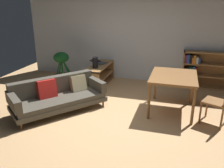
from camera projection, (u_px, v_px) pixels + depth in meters
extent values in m
plane|color=tan|center=(109.00, 118.00, 4.88)|extent=(8.16, 8.16, 0.00)
cube|color=silver|center=(136.00, 35.00, 6.86)|extent=(6.80, 0.10, 2.70)
cylinder|color=brown|center=(103.00, 104.00, 5.40)|extent=(0.04, 0.04, 0.13)
cylinder|color=brown|center=(21.00, 126.00, 4.43)|extent=(0.04, 0.04, 0.13)
cylinder|color=brown|center=(89.00, 94.00, 5.94)|extent=(0.04, 0.04, 0.13)
cylinder|color=brown|center=(13.00, 113.00, 4.97)|extent=(0.04, 0.04, 0.13)
cube|color=#474238|center=(59.00, 103.00, 5.14)|extent=(1.88, 2.05, 0.10)
cube|color=#474238|center=(59.00, 99.00, 5.11)|extent=(1.80, 1.97, 0.10)
cube|color=#474238|center=(53.00, 85.00, 5.28)|extent=(1.34, 1.59, 0.37)
cube|color=#474238|center=(95.00, 84.00, 5.55)|extent=(0.69, 0.60, 0.23)
cube|color=#474238|center=(13.00, 102.00, 4.56)|extent=(0.69, 0.60, 0.23)
cube|color=red|center=(47.00, 89.00, 5.04)|extent=(0.42, 0.44, 0.41)
cube|color=tan|center=(78.00, 83.00, 5.45)|extent=(0.41, 0.42, 0.38)
cube|color=olive|center=(107.00, 69.00, 7.34)|extent=(0.44, 0.04, 0.57)
cube|color=olive|center=(91.00, 82.00, 6.15)|extent=(0.44, 0.04, 0.57)
cube|color=olive|center=(100.00, 76.00, 6.76)|extent=(0.44, 1.32, 0.04)
cube|color=olive|center=(100.00, 66.00, 6.66)|extent=(0.44, 1.36, 0.04)
cube|color=olive|center=(100.00, 83.00, 6.84)|extent=(0.44, 1.32, 0.04)
cube|color=#333338|center=(102.00, 63.00, 6.82)|extent=(0.30, 0.38, 0.02)
cube|color=black|center=(95.00, 61.00, 6.91)|extent=(0.28, 0.36, 0.08)
cylinder|color=black|center=(95.00, 63.00, 6.33)|extent=(0.15, 0.15, 0.29)
cylinder|color=slate|center=(95.00, 61.00, 6.31)|extent=(0.08, 0.08, 0.01)
cylinder|color=brown|center=(63.00, 77.00, 7.05)|extent=(0.32, 0.32, 0.24)
cylinder|color=#195623|center=(65.00, 65.00, 6.88)|extent=(0.28, 0.07, 0.55)
cylinder|color=#195623|center=(65.00, 65.00, 7.03)|extent=(0.15, 0.28, 0.48)
cylinder|color=#195623|center=(60.00, 67.00, 7.00)|extent=(0.17, 0.11, 0.42)
cylinder|color=#195623|center=(59.00, 65.00, 6.91)|extent=(0.17, 0.11, 0.53)
cylinder|color=#195623|center=(62.00, 68.00, 6.85)|extent=(0.16, 0.22, 0.42)
ellipsoid|color=#195623|center=(61.00, 57.00, 6.85)|extent=(0.44, 0.44, 0.31)
cylinder|color=brown|center=(155.00, 84.00, 5.72)|extent=(0.06, 0.06, 0.75)
cylinder|color=brown|center=(149.00, 102.00, 4.74)|extent=(0.06, 0.06, 0.75)
cylinder|color=brown|center=(192.00, 88.00, 5.49)|extent=(0.06, 0.06, 0.75)
cylinder|color=brown|center=(193.00, 107.00, 4.51)|extent=(0.06, 0.06, 0.75)
cube|color=brown|center=(174.00, 77.00, 4.98)|extent=(0.95, 1.19, 0.05)
cylinder|color=brown|center=(200.00, 113.00, 4.61)|extent=(0.04, 0.04, 0.43)
cylinder|color=brown|center=(207.00, 107.00, 4.87)|extent=(0.04, 0.04, 0.43)
cylinder|color=brown|center=(222.00, 120.00, 4.37)|extent=(0.04, 0.04, 0.43)
cube|color=brown|center=(216.00, 102.00, 4.54)|extent=(0.56, 0.54, 0.04)
cube|color=olive|center=(183.00, 68.00, 6.59)|extent=(0.04, 0.29, 1.00)
cube|color=olive|center=(211.00, 53.00, 6.25)|extent=(1.40, 0.29, 0.04)
cube|color=olive|center=(207.00, 87.00, 6.57)|extent=(1.40, 0.29, 0.04)
cube|color=olive|center=(209.00, 69.00, 6.52)|extent=(1.36, 0.04, 1.00)
cube|color=olive|center=(208.00, 76.00, 6.46)|extent=(1.36, 0.28, 0.04)
cube|color=olive|center=(210.00, 65.00, 6.35)|extent=(1.36, 0.28, 0.04)
cube|color=gold|center=(184.00, 81.00, 6.68)|extent=(0.03, 0.21, 0.21)
cube|color=orange|center=(186.00, 81.00, 6.66)|extent=(0.07, 0.23, 0.22)
cube|color=#2D5199|center=(188.00, 82.00, 6.66)|extent=(0.04, 0.23, 0.16)
cube|color=orange|center=(190.00, 82.00, 6.65)|extent=(0.04, 0.25, 0.18)
cube|color=black|center=(192.00, 82.00, 6.62)|extent=(0.07, 0.20, 0.17)
cube|color=orange|center=(194.00, 82.00, 6.60)|extent=(0.05, 0.18, 0.19)
cube|color=black|center=(185.00, 71.00, 6.57)|extent=(0.05, 0.19, 0.15)
cube|color=#337F47|center=(187.00, 71.00, 6.56)|extent=(0.03, 0.20, 0.14)
cube|color=#2D5199|center=(188.00, 71.00, 6.54)|extent=(0.03, 0.18, 0.18)
cube|color=#337F47|center=(191.00, 71.00, 6.53)|extent=(0.06, 0.22, 0.20)
cube|color=#2D5199|center=(194.00, 70.00, 6.50)|extent=(0.06, 0.21, 0.23)
cube|color=red|center=(196.00, 71.00, 6.50)|extent=(0.04, 0.23, 0.21)
cube|color=#993884|center=(186.00, 59.00, 6.46)|extent=(0.03, 0.21, 0.22)
cube|color=#2D5199|center=(188.00, 59.00, 6.45)|extent=(0.06, 0.25, 0.22)
cube|color=black|center=(191.00, 59.00, 6.43)|extent=(0.06, 0.22, 0.23)
cube|color=orange|center=(193.00, 60.00, 6.42)|extent=(0.03, 0.22, 0.17)
cube|color=orange|center=(195.00, 59.00, 6.41)|extent=(0.05, 0.25, 0.23)
cube|color=silver|center=(197.00, 60.00, 6.39)|extent=(0.06, 0.19, 0.17)
cube|color=#2D5199|center=(200.00, 61.00, 6.38)|extent=(0.04, 0.21, 0.15)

